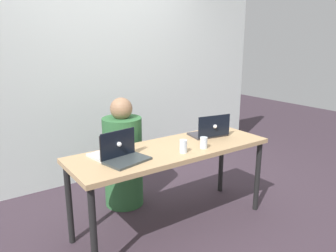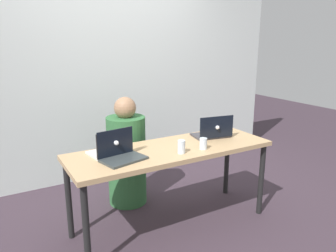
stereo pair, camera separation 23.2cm
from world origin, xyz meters
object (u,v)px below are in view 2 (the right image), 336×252
(person_at_center, at_px, (127,157))
(water_glass_center, at_px, (181,148))
(water_glass_right, at_px, (203,144))
(laptop_front_left, at_px, (120,153))
(laptop_back_right, at_px, (213,132))
(laptop_back_left, at_px, (111,149))

(person_at_center, relative_size, water_glass_center, 10.08)
(water_glass_right, bearing_deg, laptop_front_left, 169.77)
(person_at_center, xyz_separation_m, laptop_back_right, (0.66, -0.54, 0.30))
(laptop_back_left, height_order, water_glass_center, laptop_back_left)
(laptop_back_left, relative_size, water_glass_right, 3.52)
(person_at_center, height_order, water_glass_right, person_at_center)
(laptop_back_right, height_order, laptop_front_left, laptop_back_right)
(laptop_back_left, distance_m, water_glass_right, 0.77)
(person_at_center, distance_m, water_glass_right, 0.91)
(laptop_back_left, height_order, laptop_front_left, laptop_back_left)
(person_at_center, bearing_deg, laptop_back_left, 45.23)
(laptop_front_left, height_order, water_glass_right, laptop_front_left)
(laptop_front_left, bearing_deg, water_glass_right, -23.62)
(laptop_back_left, bearing_deg, laptop_back_right, 170.40)
(laptop_back_left, xyz_separation_m, water_glass_center, (0.51, -0.25, -0.00))
(water_glass_right, bearing_deg, person_at_center, 116.31)
(laptop_back_left, distance_m, laptop_front_left, 0.13)
(laptop_back_left, bearing_deg, laptop_front_left, 94.01)
(laptop_back_right, distance_m, laptop_front_left, 0.99)
(person_at_center, xyz_separation_m, water_glass_center, (0.16, -0.77, 0.30))
(water_glass_center, relative_size, water_glass_right, 1.13)
(laptop_front_left, bearing_deg, laptop_back_right, -6.97)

